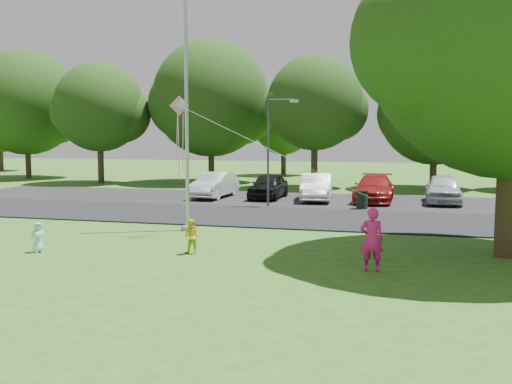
% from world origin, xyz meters
% --- Properties ---
extents(ground, '(120.00, 120.00, 0.00)m').
position_xyz_m(ground, '(0.00, 0.00, 0.00)').
color(ground, '#295D18').
rests_on(ground, ground).
extents(park_road, '(60.00, 6.00, 0.06)m').
position_xyz_m(park_road, '(0.00, 9.00, 0.03)').
color(park_road, black).
rests_on(park_road, ground).
extents(parking_strip, '(42.00, 7.00, 0.06)m').
position_xyz_m(parking_strip, '(0.00, 15.50, 0.03)').
color(parking_strip, black).
rests_on(parking_strip, ground).
extents(flagpole, '(0.50, 0.50, 10.00)m').
position_xyz_m(flagpole, '(-3.50, 5.00, 4.17)').
color(flagpole, '#B7BABF').
rests_on(flagpole, ground).
extents(street_lamp, '(1.50, 0.35, 5.34)m').
position_xyz_m(street_lamp, '(-2.00, 12.38, 3.21)').
color(street_lamp, '#3F3F44').
rests_on(street_lamp, ground).
extents(trash_can, '(0.57, 0.57, 0.91)m').
position_xyz_m(trash_can, '(2.32, 12.46, 0.46)').
color(trash_can, black).
rests_on(trash_can, ground).
extents(big_tree, '(9.10, 8.40, 10.65)m').
position_xyz_m(big_tree, '(7.00, 2.95, 6.25)').
color(big_tree, '#332316').
rests_on(big_tree, ground).
extents(tree_row, '(64.35, 11.94, 10.88)m').
position_xyz_m(tree_row, '(1.59, 24.23, 5.71)').
color(tree_row, '#332316').
rests_on(tree_row, ground).
extents(horizon_trees, '(77.46, 7.20, 7.02)m').
position_xyz_m(horizon_trees, '(4.06, 33.88, 4.30)').
color(horizon_trees, '#332316').
rests_on(horizon_trees, ground).
extents(parked_cars, '(13.88, 4.85, 1.48)m').
position_xyz_m(parked_cars, '(0.44, 15.53, 0.77)').
color(parked_cars, '#B2B7BF').
rests_on(parked_cars, ground).
extents(woman, '(0.64, 0.44, 1.67)m').
position_xyz_m(woman, '(3.45, 0.26, 0.83)').
color(woman, '#D61C6F').
rests_on(woman, ground).
extents(child_yellow, '(0.53, 0.43, 1.05)m').
position_xyz_m(child_yellow, '(-1.81, 1.04, 0.53)').
color(child_yellow, yellow).
rests_on(child_yellow, ground).
extents(child_blue, '(0.52, 0.54, 0.93)m').
position_xyz_m(child_blue, '(-6.40, 0.13, 0.46)').
color(child_blue, '#9EE4F2').
rests_on(child_blue, ground).
extents(kite, '(7.14, 3.96, 2.98)m').
position_xyz_m(kite, '(-3.19, 3.84, 4.08)').
color(kite, pink).
rests_on(kite, ground).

